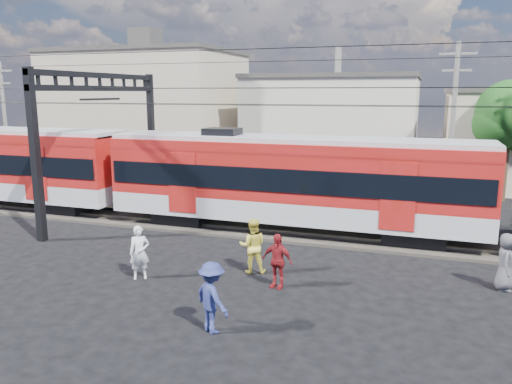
% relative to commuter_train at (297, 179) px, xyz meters
% --- Properties ---
extents(ground, '(120.00, 120.00, 0.00)m').
position_rel_commuter_train_xyz_m(ground, '(0.37, -8.00, -2.40)').
color(ground, black).
rests_on(ground, ground).
extents(track_bed, '(70.00, 3.40, 0.12)m').
position_rel_commuter_train_xyz_m(track_bed, '(0.37, 0.00, -2.34)').
color(track_bed, '#2D2823').
rests_on(track_bed, ground).
extents(rail_near, '(70.00, 0.12, 0.12)m').
position_rel_commuter_train_xyz_m(rail_near, '(0.37, -0.75, -2.22)').
color(rail_near, '#59544C').
rests_on(rail_near, track_bed).
extents(rail_far, '(70.00, 0.12, 0.12)m').
position_rel_commuter_train_xyz_m(rail_far, '(0.37, 0.75, -2.22)').
color(rail_far, '#59544C').
rests_on(rail_far, track_bed).
extents(commuter_train, '(50.30, 3.08, 4.17)m').
position_rel_commuter_train_xyz_m(commuter_train, '(0.00, 0.00, 0.00)').
color(commuter_train, black).
rests_on(commuter_train, ground).
extents(catenary, '(70.00, 9.30, 7.52)m').
position_rel_commuter_train_xyz_m(catenary, '(-8.28, -0.00, 2.73)').
color(catenary, black).
rests_on(catenary, ground).
extents(building_west, '(14.28, 10.20, 9.30)m').
position_rel_commuter_train_xyz_m(building_west, '(-16.63, 16.00, 2.25)').
color(building_west, '#B8A48D').
rests_on(building_west, ground).
extents(building_midwest, '(12.24, 12.24, 7.30)m').
position_rel_commuter_train_xyz_m(building_midwest, '(-1.63, 19.00, 1.25)').
color(building_midwest, beige).
rests_on(building_midwest, ground).
extents(utility_pole_mid, '(1.80, 0.24, 8.50)m').
position_rel_commuter_train_xyz_m(utility_pole_mid, '(6.37, 7.00, 2.13)').
color(utility_pole_mid, slate).
rests_on(utility_pole_mid, ground).
extents(utility_pole_west, '(1.80, 0.24, 8.00)m').
position_rel_commuter_train_xyz_m(utility_pole_west, '(-21.63, 6.00, 1.88)').
color(utility_pole_west, slate).
rests_on(utility_pole_west, ground).
extents(pedestrian_a, '(0.77, 0.70, 1.78)m').
position_rel_commuter_train_xyz_m(pedestrian_a, '(-3.51, -6.90, -1.51)').
color(pedestrian_a, silver).
rests_on(pedestrian_a, ground).
extents(pedestrian_b, '(1.09, 0.95, 1.88)m').
position_rel_commuter_train_xyz_m(pedestrian_b, '(-0.19, -5.18, -1.46)').
color(pedestrian_b, '#E3D447').
rests_on(pedestrian_b, ground).
extents(pedestrian_c, '(1.39, 1.23, 1.86)m').
position_rel_commuter_train_xyz_m(pedestrian_c, '(0.24, -9.57, -1.47)').
color(pedestrian_c, navy).
rests_on(pedestrian_c, ground).
extents(pedestrian_d, '(1.09, 0.62, 1.75)m').
position_rel_commuter_train_xyz_m(pedestrian_d, '(0.97, -6.20, -1.53)').
color(pedestrian_d, maroon).
rests_on(pedestrian_d, ground).
extents(pedestrian_e, '(0.72, 0.97, 1.81)m').
position_rel_commuter_train_xyz_m(pedestrian_e, '(7.70, -4.10, -1.50)').
color(pedestrian_e, '#48484D').
rests_on(pedestrian_e, ground).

